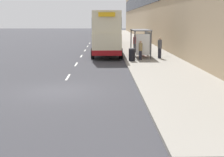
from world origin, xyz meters
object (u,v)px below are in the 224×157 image
Objects in this scene: pedestrian_1 at (160,48)px; litter_bin at (132,55)px; double_decker_bus_ahead at (106,29)px; bus_shelter at (143,38)px; car_0 at (103,30)px; pedestrian_at_shelter at (145,45)px; pedestrian_2 at (140,50)px; double_decker_bus_near at (106,32)px; pedestrian_3 at (135,43)px.

litter_bin is (-2.63, -1.83, -0.42)m from pedestrian_1.
pedestrian_1 is (4.66, -16.57, -1.20)m from double_decker_bus_ahead.
double_decker_bus_ahead is at bearing 101.82° from bus_shelter.
car_0 is 2.47× the size of pedestrian_at_shelter.
car_0 is 52.12m from pedestrian_at_shelter.
bus_shelter is 1.93m from pedestrian_1.
pedestrian_1 is at bearing 29.87° from pedestrian_2.
double_decker_bus_near is at bearing 140.68° from pedestrian_1.
pedestrian_3 is 7.58m from litter_bin.
pedestrian_2 is at bearing -59.67° from double_decker_bus_near.
double_decker_bus_near is 12.72m from double_decker_bus_ahead.
pedestrian_at_shelter is at bearing 73.68° from litter_bin.
bus_shelter reaches higher than pedestrian_3.
pedestrian_2 is at bearing -101.44° from bus_shelter.
pedestrian_3 reaches higher than pedestrian_2.
double_decker_bus_near is at bearing -90.23° from double_decker_bus_ahead.
bus_shelter is 4.35m from double_decker_bus_near.
pedestrian_1 is at bearing -36.73° from bus_shelter.
pedestrian_1 is (4.71, -3.85, -1.20)m from double_decker_bus_near.
litter_bin is (2.02, -18.40, -1.62)m from double_decker_bus_ahead.
car_0 is at bearing 94.99° from pedestrian_at_shelter.
bus_shelter is 2.32× the size of pedestrian_3.
bus_shelter is 2.26× the size of pedestrian_1.
bus_shelter is 2.59× the size of pedestrian_2.
car_0 is (-0.59, 40.08, -1.46)m from double_decker_bus_ahead.
pedestrian_2 reaches higher than litter_bin.
car_0 is at bearing 90.85° from double_decker_bus_ahead.
pedestrian_1 is 3.23m from litter_bin.
pedestrian_3 is at bearing 31.06° from double_decker_bus_near.
bus_shelter reaches higher than pedestrian_1.
litter_bin is (-0.80, -0.78, -0.30)m from pedestrian_2.
litter_bin is at bearing -145.18° from pedestrian_1.
bus_shelter is 0.37× the size of double_decker_bus_ahead.
double_decker_bus_near is 4.30m from pedestrian_at_shelter.
car_0 is 56.89m from pedestrian_1.
pedestrian_1 reaches higher than litter_bin.
double_decker_bus_near is 6.22× the size of pedestrian_2.
litter_bin is (2.62, -58.48, -0.16)m from car_0.
pedestrian_2 is at bearing -86.62° from car_0.
pedestrian_2 reaches higher than car_0.
double_decker_bus_near is 5.84m from pedestrian_2.
car_0 is at bearing 92.56° from litter_bin.
car_0 is at bearing 94.00° from pedestrian_3.
bus_shelter is 55.74m from car_0.
double_decker_bus_near is (-3.30, 2.80, 0.41)m from bus_shelter.
pedestrian_1 is 1.02× the size of pedestrian_3.
pedestrian_1 is 5.92m from pedestrian_3.
pedestrian_at_shelter reaches higher than car_0.
pedestrian_3 is at bearing 135.39° from pedestrian_at_shelter.
pedestrian_2 is (2.82, -17.62, -1.32)m from double_decker_bus_ahead.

